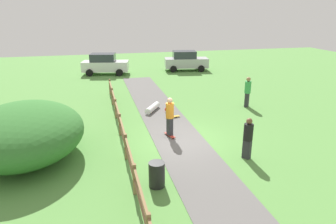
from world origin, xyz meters
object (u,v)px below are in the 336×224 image
Objects in this scene: parked_car_white at (105,64)px; bush_large at (25,132)px; bystander_green at (248,90)px; parked_car_silver at (186,61)px; bystander_black at (248,136)px; trash_bin at (157,174)px; skateboard_loose at (173,117)px; skater_riding at (170,115)px; skater_fallen at (154,108)px.

bush_large is at bearing -103.43° from parked_car_white.
parked_car_silver is at bearing 91.17° from bystander_green.
bystander_green is 7.20m from bystander_black.
trash_bin reaches higher than skateboard_loose.
skateboard_loose is 14.14m from parked_car_silver.
bystander_black reaches higher than trash_bin.
skater_riding is 3.85m from bystander_black.
skater_fallen is 0.80× the size of bystander_green.
trash_bin is 4.39m from skater_riding.
bush_large is 6.20× the size of trash_bin.
bystander_green is at bearing 46.00° from trash_bin.
parked_car_silver is 0.99× the size of parked_car_white.
skater_riding is 2.34× the size of skateboard_loose.
bush_large is at bearing -160.74° from bystander_green.
bush_large reaches higher than trash_bin.
skater_riding is 1.02× the size of bystander_green.
skateboard_loose is (2.29, 6.60, -0.36)m from trash_bin.
bystander_green is 1.08× the size of bystander_black.
bystander_green is 0.42× the size of parked_car_white.
parked_car_silver is (11.78, 16.52, -0.16)m from bush_large.
bush_large is 7.80m from skateboard_loose.
bystander_black is at bearing -14.06° from bush_large.
bystander_green is (5.83, 3.49, -0.05)m from skater_riding.
skateboard_loose is 13.66m from parked_car_white.
parked_car_silver is at bearing 64.77° from skater_fallen.
bush_large is 2.90× the size of skater_riding.
skater_fallen is 0.34× the size of parked_car_white.
skater_fallen is 7.37m from bystander_black.
skater_fallen is at bearing -79.14° from parked_car_white.
skateboard_loose is at bearing 107.48° from bystander_black.
skater_riding is 1.27× the size of skater_fallen.
skater_fallen is at bearing 79.55° from trash_bin.
bystander_black is (2.52, -2.90, -0.14)m from skater_riding.
parked_car_white reaches higher than bystander_black.
trash_bin is 19.91m from parked_car_white.
bush_large is 3.19× the size of bystander_black.
skater_riding is 1.10× the size of bystander_black.
trash_bin is 0.52× the size of bystander_black.
skater_fallen is at bearing -115.23° from parked_car_silver.
bush_large is 3.68× the size of skater_fallen.
parked_car_white is at bearing 104.34° from bystander_black.
parked_car_silver is 7.84m from parked_car_white.
parked_car_silver is (-0.25, 12.31, -0.09)m from bystander_green.
skateboard_loose is at bearing -109.74° from parked_car_silver.
parked_car_white is at bearing 98.15° from skater_riding.
bystander_black is at bearing -117.39° from bystander_green.
bystander_black is (8.72, -2.19, -0.16)m from bush_large.
trash_bin is 4.20m from bystander_black.
parked_car_silver is at bearing 54.50° from bush_large.
trash_bin is 10.54m from bystander_green.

